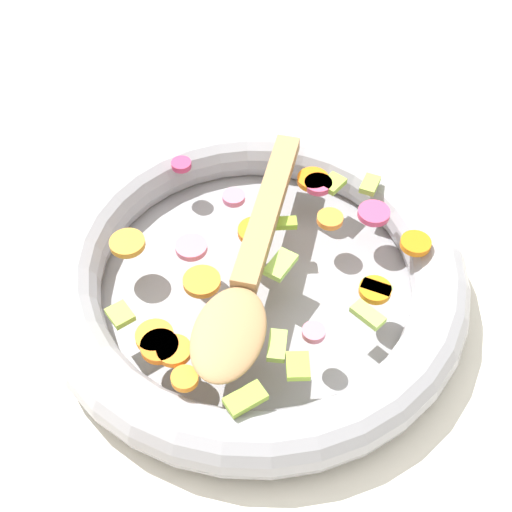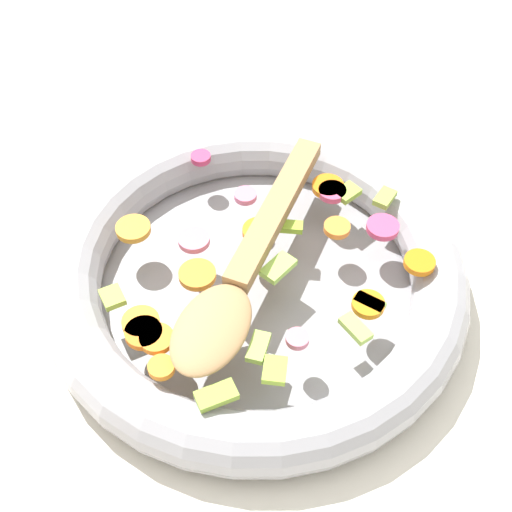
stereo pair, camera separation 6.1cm
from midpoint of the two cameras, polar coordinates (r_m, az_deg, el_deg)
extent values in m
plane|color=silver|center=(0.65, -2.69, -3.02)|extent=(4.00, 4.00, 0.00)
cylinder|color=gray|center=(0.64, -2.71, -2.70)|extent=(0.32, 0.32, 0.01)
torus|color=#9E9EA5|center=(0.63, -2.77, -1.64)|extent=(0.37, 0.37, 0.05)
cylinder|color=orange|center=(0.55, -9.73, -7.68)|extent=(0.04, 0.04, 0.01)
cylinder|color=orange|center=(0.62, 9.95, 0.84)|extent=(0.03, 0.03, 0.01)
cylinder|color=orange|center=(0.54, -8.98, -9.87)|extent=(0.02, 0.02, 0.01)
cylinder|color=orange|center=(0.67, 2.11, 5.93)|extent=(0.04, 0.04, 0.01)
cylinder|color=orange|center=(0.56, -11.20, -6.53)|extent=(0.03, 0.03, 0.01)
cylinder|color=orange|center=(0.59, -7.30, -2.22)|extent=(0.04, 0.04, 0.01)
cylinder|color=orange|center=(0.58, 6.60, -2.90)|extent=(0.04, 0.04, 0.01)
cylinder|color=orange|center=(0.63, -13.00, 0.84)|extent=(0.04, 0.04, 0.01)
cylinder|color=orange|center=(0.62, -2.85, 1.83)|extent=(0.04, 0.04, 0.01)
cylinder|color=orange|center=(0.56, -10.85, -7.32)|extent=(0.04, 0.04, 0.01)
cylinder|color=orange|center=(0.63, 3.22, 2.82)|extent=(0.03, 0.03, 0.01)
cube|color=#9ABC42|center=(0.58, -13.78, -4.77)|extent=(0.03, 0.02, 0.01)
cube|color=#8EB23B|center=(0.53, -4.21, -11.55)|extent=(0.03, 0.03, 0.01)
cube|color=#A5DB55|center=(0.59, -1.14, -1.17)|extent=(0.02, 0.03, 0.01)
cube|color=#9AC04E|center=(0.55, -1.48, -7.39)|extent=(0.02, 0.03, 0.01)
cube|color=#8CB731|center=(0.63, -1.22, 2.63)|extent=(0.03, 0.03, 0.01)
cube|color=#9CBD48|center=(0.67, 6.54, 5.57)|extent=(0.02, 0.02, 0.01)
cube|color=#99C243|center=(0.66, 3.57, 5.67)|extent=(0.02, 0.02, 0.01)
cube|color=#93C350|center=(0.58, 6.68, -2.80)|extent=(0.03, 0.01, 0.01)
cube|color=#9FCA3C|center=(0.54, 0.14, -9.00)|extent=(0.03, 0.03, 0.01)
cube|color=#A9D455|center=(0.57, 5.93, -4.89)|extent=(0.03, 0.02, 0.01)
cylinder|color=#D94471|center=(0.64, 6.75, 3.26)|extent=(0.03, 0.03, 0.01)
cylinder|color=pink|center=(0.56, 1.52, -6.32)|extent=(0.02, 0.02, 0.01)
cylinder|color=#DC4A72|center=(0.66, 2.39, 5.61)|extent=(0.03, 0.03, 0.01)
cylinder|color=#C93562|center=(0.69, -8.53, 7.12)|extent=(0.03, 0.03, 0.01)
cylinder|color=pink|center=(0.61, -8.02, 0.53)|extent=(0.04, 0.04, 0.01)
cylinder|color=pink|center=(0.65, -4.46, 4.55)|extent=(0.03, 0.03, 0.01)
cube|color=#A87F51|center=(0.63, -1.82, 3.70)|extent=(0.07, 0.18, 0.01)
ellipsoid|color=#A87F51|center=(0.55, -5.40, -6.39)|extent=(0.08, 0.10, 0.01)
camera|label=1|loc=(0.03, -92.87, -3.39)|focal=50.00mm
camera|label=2|loc=(0.03, 87.13, 3.39)|focal=50.00mm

